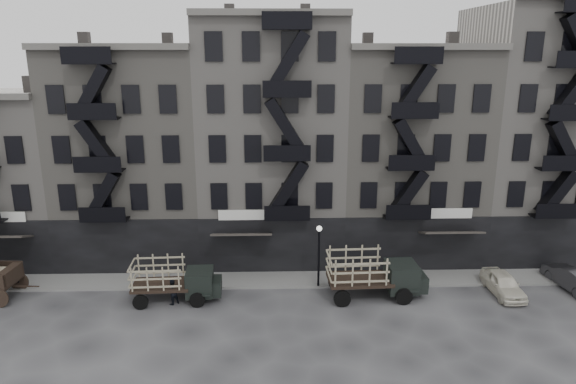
{
  "coord_description": "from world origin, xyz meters",
  "views": [
    {
      "loc": [
        0.22,
        -27.94,
        15.05
      ],
      "look_at": [
        1.06,
        4.0,
        6.13
      ],
      "focal_mm": 32.0,
      "sensor_mm": 36.0,
      "label": 1
    }
  ],
  "objects_px": {
    "stake_truck_east": "(373,271)",
    "car_far": "(573,278)",
    "car_east": "(503,284)",
    "stake_truck_west": "(174,277)",
    "pedestrian_mid": "(172,292)"
  },
  "relations": [
    {
      "from": "stake_truck_west",
      "to": "pedestrian_mid",
      "type": "height_order",
      "value": "stake_truck_west"
    },
    {
      "from": "car_east",
      "to": "car_far",
      "type": "relative_size",
      "value": 0.89
    },
    {
      "from": "stake_truck_west",
      "to": "car_east",
      "type": "distance_m",
      "value": 20.73
    },
    {
      "from": "stake_truck_west",
      "to": "stake_truck_east",
      "type": "height_order",
      "value": "stake_truck_east"
    },
    {
      "from": "stake_truck_east",
      "to": "pedestrian_mid",
      "type": "height_order",
      "value": "stake_truck_east"
    },
    {
      "from": "stake_truck_east",
      "to": "car_far",
      "type": "bearing_deg",
      "value": 0.96
    },
    {
      "from": "car_far",
      "to": "stake_truck_east",
      "type": "bearing_deg",
      "value": -4.25
    },
    {
      "from": "stake_truck_west",
      "to": "pedestrian_mid",
      "type": "relative_size",
      "value": 3.4
    },
    {
      "from": "car_far",
      "to": "pedestrian_mid",
      "type": "relative_size",
      "value": 2.84
    },
    {
      "from": "pedestrian_mid",
      "to": "car_far",
      "type": "bearing_deg",
      "value": 143.14
    },
    {
      "from": "car_far",
      "to": "stake_truck_west",
      "type": "bearing_deg",
      "value": -5.56
    },
    {
      "from": "stake_truck_west",
      "to": "pedestrian_mid",
      "type": "distance_m",
      "value": 0.89
    },
    {
      "from": "stake_truck_east",
      "to": "pedestrian_mid",
      "type": "distance_m",
      "value": 12.44
    },
    {
      "from": "car_east",
      "to": "pedestrian_mid",
      "type": "xyz_separation_m",
      "value": [
        -20.74,
        -0.82,
        0.11
      ]
    },
    {
      "from": "stake_truck_east",
      "to": "car_far",
      "type": "xyz_separation_m",
      "value": [
        13.19,
        0.78,
        -0.99
      ]
    }
  ]
}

